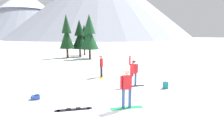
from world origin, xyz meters
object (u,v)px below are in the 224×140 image
trail_marker_pole (127,65)px  pine_tree_young (80,37)px  backpack_blue (36,97)px  pine_tree_short (89,35)px  pine_tree_leaning (67,34)px  snowboarder_foreground (127,87)px  pine_tree_broad (84,38)px  backpack_teal (165,85)px  snowboarder_midground (133,72)px  snowboarder_background (101,66)px  loose_snowboard_near_right (74,109)px

trail_marker_pole → pine_tree_young: bearing=91.2°
trail_marker_pole → pine_tree_young: pine_tree_young is taller
backpack_blue → pine_tree_short: bearing=63.5°
pine_tree_short → pine_tree_leaning: pine_tree_leaning is taller
snowboarder_foreground → pine_tree_leaning: pine_tree_leaning is taller
trail_marker_pole → pine_tree_broad: size_ratio=0.31×
backpack_teal → pine_tree_young: (-0.34, 20.43, 3.01)m
backpack_teal → pine_tree_short: pine_tree_short is taller
snowboarder_foreground → backpack_teal: bearing=25.8°
snowboarder_midground → pine_tree_young: (1.28, 19.14, 2.25)m
snowboarder_midground → backpack_blue: (-6.03, -0.12, -0.85)m
backpack_blue → pine_tree_leaning: 19.49m
snowboarder_background → pine_tree_broad: (3.81, 18.59, 1.98)m
backpack_teal → snowboarder_midground: bearing=141.5°
snowboarder_background → loose_snowboard_near_right: 6.92m
snowboarder_foreground → pine_tree_young: 22.67m
snowboarder_background → backpack_blue: bearing=-144.6°
loose_snowboard_near_right → backpack_teal: (6.13, 1.05, 0.19)m
snowboarder_midground → backpack_blue: 6.10m
snowboarder_foreground → trail_marker_pole: snowboarder_foreground is taller
trail_marker_pole → snowboarder_midground: bearing=-113.0°
backpack_teal → snowboarder_foreground: bearing=-154.2°
backpack_teal → snowboarder_background: bearing=118.0°
snowboarder_background → pine_tree_young: bearing=81.9°
snowboarder_background → snowboarder_midground: bearing=-75.2°
pine_tree_young → pine_tree_leaning: 2.35m
backpack_blue → snowboarder_background: bearing=35.4°
snowboarder_foreground → pine_tree_short: (4.14, 19.02, 2.52)m
snowboarder_foreground → pine_tree_broad: bearing=78.6°
pine_tree_broad → loose_snowboard_near_right: bearing=-106.8°
backpack_blue → loose_snowboard_near_right: bearing=-55.5°
backpack_teal → pine_tree_leaning: pine_tree_leaning is taller
snowboarder_foreground → backpack_teal: 4.33m
snowboarder_background → pine_tree_leaning: (0.03, 14.85, 2.62)m
pine_tree_young → pine_tree_leaning: size_ratio=0.90×
backpack_teal → trail_marker_pole: (-0.03, 5.06, 0.62)m
pine_tree_leaning → snowboarder_foreground: bearing=-93.5°
pine_tree_young → backpack_teal: bearing=-89.0°
pine_tree_broad → pine_tree_leaning: (-3.78, -3.74, 0.64)m
pine_tree_young → pine_tree_short: pine_tree_short is taller
snowboarder_background → pine_tree_short: bearing=77.0°
snowboarder_background → backpack_teal: 5.49m
snowboarder_foreground → pine_tree_leaning: bearing=86.5°
loose_snowboard_near_right → pine_tree_short: size_ratio=0.27×
pine_tree_short → snowboarder_midground: bearing=-96.9°
pine_tree_young → pine_tree_leaning: bearing=-160.3°
backpack_teal → pine_tree_young: 20.66m
snowboarder_background → pine_tree_leaning: size_ratio=0.27×
snowboarder_midground → backpack_teal: size_ratio=4.35×
snowboarder_background → pine_tree_broad: pine_tree_broad is taller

